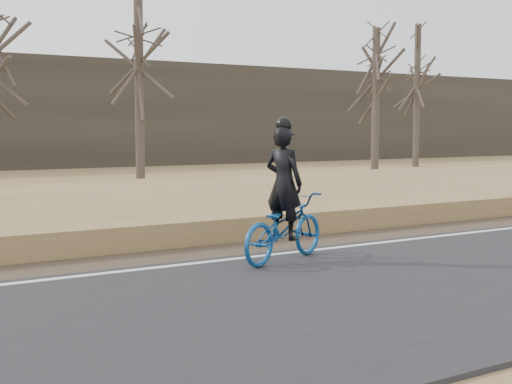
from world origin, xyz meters
TOP-DOWN VIEW (x-y plane):
  - ground at (0.00, 0.00)m, footprint 120.00×120.00m
  - road at (0.00, -2.50)m, footprint 120.00×6.00m
  - edge_line at (0.00, 0.20)m, footprint 120.00×0.12m
  - shoulder at (0.00, 1.20)m, footprint 120.00×1.60m
  - embankment at (0.00, 4.20)m, footprint 120.00×5.00m
  - ballast at (0.00, 8.00)m, footprint 120.00×3.00m
  - railroad at (0.00, 8.00)m, footprint 120.00×2.40m
  - cyclist at (-1.63, -0.34)m, footprint 2.16×1.41m
  - bare_tree_center at (3.05, 16.81)m, footprint 0.36×0.36m
  - bare_tree_right at (13.87, 15.22)m, footprint 0.36×0.36m
  - bare_tree_far_right at (20.96, 19.87)m, footprint 0.36×0.36m

SIDE VIEW (x-z plane):
  - ground at x=0.00m, z-range 0.00..0.00m
  - shoulder at x=0.00m, z-range 0.00..0.04m
  - road at x=0.00m, z-range 0.00..0.06m
  - edge_line at x=0.00m, z-range 0.06..0.07m
  - embankment at x=0.00m, z-range 0.00..0.44m
  - ballast at x=0.00m, z-range 0.00..0.45m
  - railroad at x=0.00m, z-range 0.38..0.67m
  - cyclist at x=-1.63m, z-range -0.36..1.92m
  - bare_tree_right at x=13.87m, z-range 0.00..6.68m
  - bare_tree_far_right at x=20.96m, z-range 0.00..7.96m
  - bare_tree_center at x=3.05m, z-range 0.00..8.40m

